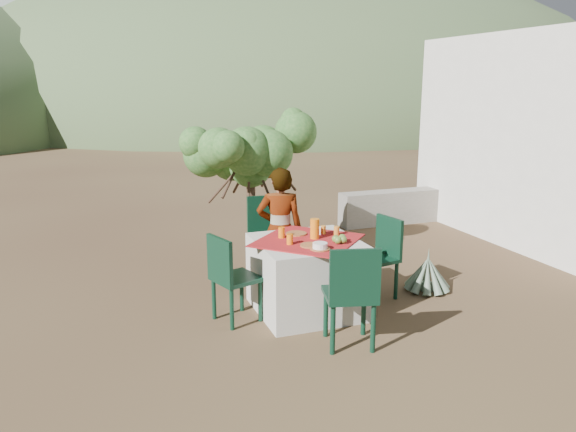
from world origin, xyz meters
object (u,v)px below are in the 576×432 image
object	(u,v)px
table	(307,276)
chair_left	(230,275)
shrub_tree	(254,160)
chair_far	(269,234)
agave	(427,275)
juice_pitcher	(315,229)
chair_right	(381,253)
chair_near	(352,292)
person	(280,230)

from	to	relation	value
table	chair_left	size ratio (longest dim) A/B	1.47
table	shrub_tree	distance (m)	1.90
table	chair_far	xyz separation A→B (m)	(-0.07, 1.05, 0.18)
table	agave	bearing A→B (deg)	2.80
chair_far	juice_pitcher	xyz separation A→B (m)	(0.16, -1.03, 0.31)
chair_right	agave	bearing A→B (deg)	75.47
chair_near	chair_right	xyz separation A→B (m)	(0.86, 1.03, -0.04)
table	juice_pitcher	world-z (taller)	juice_pitcher
table	chair_right	world-z (taller)	chair_right
chair_left	shrub_tree	distance (m)	1.99
person	juice_pitcher	size ratio (longest dim) A/B	6.91
chair_far	chair_right	bearing A→B (deg)	-42.97
agave	person	bearing A→B (deg)	159.80
juice_pitcher	chair_left	bearing A→B (deg)	-177.57
chair_near	person	world-z (taller)	person
chair_right	table	bearing A→B (deg)	-94.09
table	chair_left	xyz separation A→B (m)	(-0.82, -0.02, 0.11)
shrub_tree	juice_pitcher	bearing A→B (deg)	-83.84
agave	juice_pitcher	bearing A→B (deg)	-177.94
chair_right	chair_near	bearing A→B (deg)	-50.75
chair_right	agave	size ratio (longest dim) A/B	1.59
chair_far	juice_pitcher	bearing A→B (deg)	-80.32
juice_pitcher	chair_near	bearing A→B (deg)	-92.36
chair_left	chair_right	bearing A→B (deg)	-104.19
chair_right	shrub_tree	distance (m)	2.01
table	chair_near	xyz separation A→B (m)	(0.05, -0.92, 0.15)
chair_far	chair_right	size ratio (longest dim) A/B	1.13
table	chair_near	distance (m)	0.94
person	agave	bearing A→B (deg)	175.42
table	agave	world-z (taller)	table
juice_pitcher	agave	bearing A→B (deg)	2.06
chair_near	person	distance (m)	1.59
chair_near	agave	distance (m)	1.79
chair_far	chair_right	world-z (taller)	chair_far
chair_far	shrub_tree	bearing A→B (deg)	92.45
table	juice_pitcher	xyz separation A→B (m)	(0.09, 0.02, 0.48)
chair_far	chair_left	xyz separation A→B (m)	(-0.75, -1.07, -0.06)
chair_right	juice_pitcher	size ratio (longest dim) A/B	4.34
shrub_tree	chair_near	bearing A→B (deg)	-87.00
chair_left	agave	bearing A→B (deg)	-106.15
shrub_tree	person	bearing A→B (deg)	-89.23
juice_pitcher	person	bearing A→B (deg)	104.22
chair_near	table	bearing A→B (deg)	-73.21
chair_far	agave	distance (m)	1.89
table	person	size ratio (longest dim) A/B	0.92
chair_far	person	distance (m)	0.43
chair_right	chair_left	bearing A→B (deg)	-96.83
shrub_tree	juice_pitcher	xyz separation A→B (m)	(0.17, -1.59, -0.51)
chair_far	chair_left	world-z (taller)	chair_far
shrub_tree	chair_right	bearing A→B (deg)	-56.62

